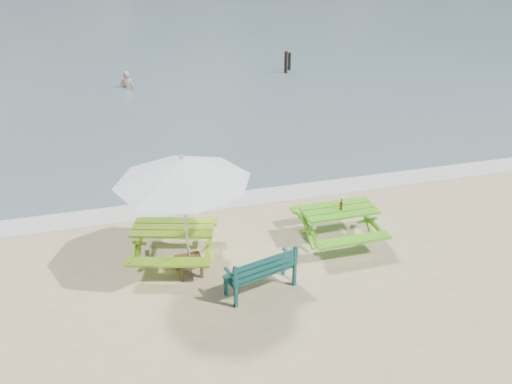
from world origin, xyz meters
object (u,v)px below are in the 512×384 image
object	(u,v)px
side_table	(189,266)
patio_umbrella	(182,170)
swimmer	(128,90)
park_bench	(260,279)
picnic_table_left	(175,244)
beer_bottle	(341,206)
picnic_table_right	(338,225)

from	to	relation	value
side_table	patio_umbrella	distance (m)	2.23
patio_umbrella	swimmer	world-z (taller)	patio_umbrella
park_bench	patio_umbrella	bearing A→B (deg)	144.32
patio_umbrella	park_bench	bearing A→B (deg)	-35.68
picnic_table_left	swimmer	distance (m)	14.87
side_table	swimmer	distance (m)	15.49
beer_bottle	side_table	bearing A→B (deg)	-173.81
picnic_table_right	beer_bottle	xyz separation A→B (m)	(0.03, -0.03, 0.52)
picnic_table_right	beer_bottle	world-z (taller)	beer_bottle
side_table	swimmer	size ratio (longest dim) A/B	0.30
picnic_table_right	beer_bottle	distance (m)	0.52
picnic_table_left	park_bench	size ratio (longest dim) A/B	1.54
picnic_table_right	park_bench	size ratio (longest dim) A/B	1.26
picnic_table_right	patio_umbrella	world-z (taller)	patio_umbrella
park_bench	picnic_table_left	bearing A→B (deg)	134.33
patio_umbrella	picnic_table_left	bearing A→B (deg)	109.54
park_bench	beer_bottle	distance (m)	2.70
picnic_table_left	side_table	distance (m)	0.69
side_table	beer_bottle	world-z (taller)	beer_bottle
picnic_table_left	beer_bottle	xyz separation A→B (m)	(3.79, -0.23, 0.51)
beer_bottle	swimmer	bearing A→B (deg)	105.55
picnic_table_left	patio_umbrella	size ratio (longest dim) A/B	0.83
park_bench	swimmer	bearing A→B (deg)	96.68
picnic_table_left	side_table	bearing A→B (deg)	-70.46
picnic_table_right	swimmer	distance (m)	15.63
park_bench	picnic_table_right	bearing A→B (deg)	30.88
park_bench	side_table	bearing A→B (deg)	144.32
beer_bottle	swimmer	distance (m)	15.69
picnic_table_left	side_table	size ratio (longest dim) A/B	4.13
picnic_table_left	beer_bottle	world-z (taller)	beer_bottle
picnic_table_left	picnic_table_right	world-z (taller)	picnic_table_left
park_bench	beer_bottle	xyz separation A→B (m)	(2.28, 1.31, 0.63)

